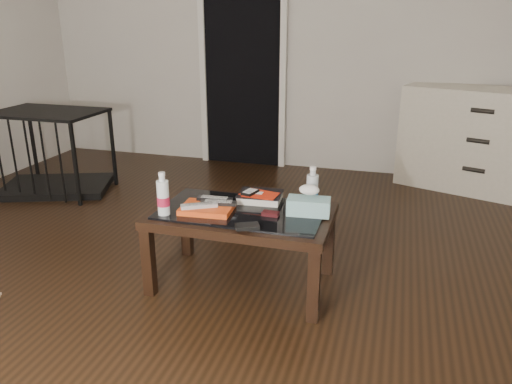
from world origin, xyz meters
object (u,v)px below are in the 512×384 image
textbook (260,197)px  water_bottle_right (312,187)px  coffee_table (242,220)px  water_bottle_left (163,194)px  dresser (474,140)px  pet_crate (54,165)px  tissue_box (309,206)px

textbook → water_bottle_right: water_bottle_right is taller
coffee_table → water_bottle_left: water_bottle_left is taller
textbook → dresser: bearing=51.2°
water_bottle_left → textbook: bearing=38.1°
coffee_table → pet_crate: 2.38m
coffee_table → dresser: 2.62m
coffee_table → pet_crate: bearing=152.1°
dresser → textbook: bearing=-104.9°
textbook → tissue_box: (0.31, -0.13, 0.02)m
pet_crate → water_bottle_left: (1.72, -1.29, 0.35)m
coffee_table → water_bottle_left: 0.46m
textbook → water_bottle_right: (0.31, -0.02, 0.10)m
tissue_box → coffee_table: bearing=-178.8°
water_bottle_right → tissue_box: bearing=-89.1°
dresser → water_bottle_right: size_ratio=5.45×
coffee_table → textbook: (0.06, 0.17, 0.09)m
dresser → tissue_box: 2.40m
pet_crate → tissue_box: bearing=-43.8°
dresser → tissue_box: (-1.07, -2.15, 0.06)m
coffee_table → tissue_box: 0.38m
coffee_table → water_bottle_left: size_ratio=4.20×
dresser → water_bottle_left: dresser is taller
textbook → tissue_box: bearing=-27.0°
textbook → coffee_table: bearing=-113.4°
textbook → water_bottle_left: 0.57m
textbook → water_bottle_right: 0.32m
pet_crate → tissue_box: size_ratio=4.57×
dresser → textbook: 2.45m
pet_crate → water_bottle_left: 2.18m
coffee_table → water_bottle_right: size_ratio=4.20×
water_bottle_left → water_bottle_right: size_ratio=1.00×
coffee_table → tissue_box: size_ratio=4.35×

